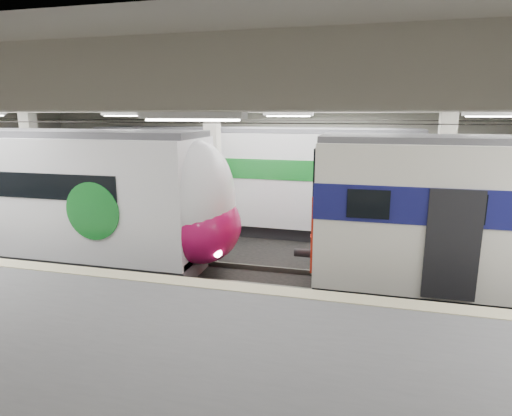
# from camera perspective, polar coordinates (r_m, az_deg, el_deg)

# --- Properties ---
(station_hall) EXTENTS (36.00, 24.00, 5.75)m
(station_hall) POSITION_cam_1_polar(r_m,az_deg,el_deg) (10.68, 0.67, 3.18)
(station_hall) COLOR black
(station_hall) RESTS_ON ground
(modern_emu) EXTENTS (13.78, 2.85, 4.45)m
(modern_emu) POSITION_cam_1_polar(r_m,az_deg,el_deg) (15.79, -24.79, 1.18)
(modern_emu) COLOR white
(modern_emu) RESTS_ON ground
(far_train) EXTENTS (13.78, 3.17, 4.39)m
(far_train) POSITION_cam_1_polar(r_m,az_deg,el_deg) (18.31, -0.73, 4.02)
(far_train) COLOR white
(far_train) RESTS_ON ground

